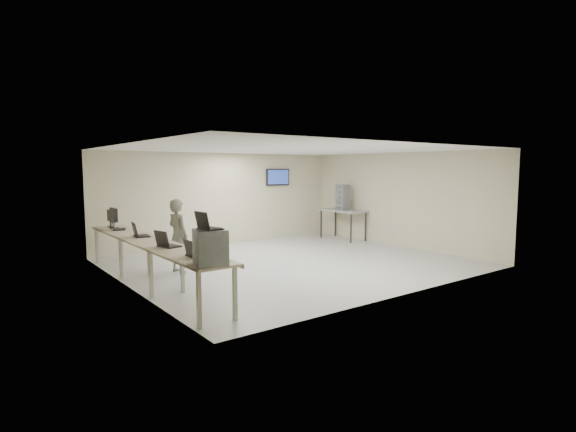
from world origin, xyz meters
TOP-DOWN VIEW (x-y plane):
  - room at (0.03, 0.06)m, footprint 8.01×7.01m
  - workbench at (-3.59, 0.00)m, footprint 0.76×6.00m
  - equipment_box at (-3.65, -2.75)m, footprint 0.56×0.60m
  - laptop_on_box at (-3.70, -2.75)m, footprint 0.32×0.37m
  - laptop_0 at (-3.60, -2.05)m, footprint 0.31×0.38m
  - laptop_1 at (-3.61, -0.91)m, footprint 0.41×0.45m
  - laptop_2 at (-3.59, 0.62)m, footprint 0.38×0.44m
  - laptop_3 at (-3.65, 2.00)m, footprint 0.42×0.44m
  - monitor_near at (-3.60, 2.38)m, footprint 0.22×0.49m
  - monitor_far at (-3.60, 2.67)m, footprint 0.19×0.42m
  - soldier at (-2.69, 0.71)m, footprint 0.49×0.66m
  - side_table at (3.60, 1.99)m, footprint 0.76×1.62m
  - storage_bins at (3.58, 1.99)m, footprint 0.32×0.36m

SIDE VIEW (x-z plane):
  - workbench at x=-3.59m, z-range 0.38..1.28m
  - soldier at x=-2.69m, z-range 0.00..1.66m
  - side_table at x=3.60m, z-range 0.42..1.39m
  - laptop_0 at x=-3.60m, z-range 0.83..1.12m
  - laptop_3 at x=-3.65m, z-range 0.83..1.12m
  - laptop_1 at x=-3.61m, z-range 0.82..1.13m
  - laptop_2 at x=-3.59m, z-range 0.82..1.14m
  - monitor_far at x=-3.60m, z-range 0.94..1.36m
  - equipment_box at x=-3.65m, z-range 0.90..1.43m
  - monitor_near at x=-3.60m, z-range 0.95..1.44m
  - storage_bins at x=3.58m, z-range 0.97..1.82m
  - room at x=0.03m, z-range 0.01..2.82m
  - laptop_on_box at x=-3.70m, z-range 1.36..1.64m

